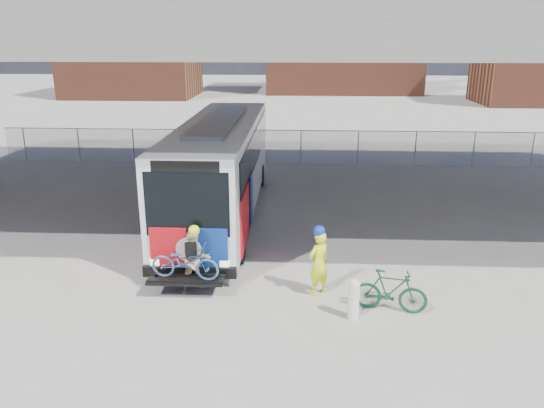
# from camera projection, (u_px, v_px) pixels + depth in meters

# --- Properties ---
(ground) EXTENTS (160.00, 160.00, 0.00)m
(ground) POSITION_uv_depth(u_px,v_px,m) (269.00, 250.00, 16.94)
(ground) COLOR #9E9991
(ground) RESTS_ON ground
(bus) EXTENTS (2.67, 12.98, 3.69)m
(bus) POSITION_uv_depth(u_px,v_px,m) (220.00, 161.00, 19.62)
(bus) COLOR silver
(bus) RESTS_ON ground
(overpass) EXTENTS (40.00, 16.00, 7.95)m
(overpass) POSITION_uv_depth(u_px,v_px,m) (275.00, 36.00, 18.77)
(overpass) COLOR #605E59
(overpass) RESTS_ON ground
(chainlink_fence) EXTENTS (30.00, 0.06, 30.00)m
(chainlink_fence) POSITION_uv_depth(u_px,v_px,m) (282.00, 138.00, 27.93)
(chainlink_fence) COLOR gray
(chainlink_fence) RESTS_ON ground
(brick_buildings) EXTENTS (54.00, 22.00, 12.00)m
(brick_buildings) POSITION_uv_depth(u_px,v_px,m) (304.00, 46.00, 61.14)
(brick_buildings) COLOR brown
(brick_buildings) RESTS_ON ground
(bollard) EXTENTS (0.27, 0.27, 1.05)m
(bollard) POSITION_uv_depth(u_px,v_px,m) (354.00, 297.00, 12.69)
(bollard) COLOR white
(bollard) RESTS_ON ground
(cyclist_hivis) EXTENTS (0.76, 0.73, 1.93)m
(cyclist_hivis) POSITION_uv_depth(u_px,v_px,m) (319.00, 262.00, 13.79)
(cyclist_hivis) COLOR #E8FF1A
(cyclist_hivis) RESTS_ON ground
(cyclist_tan) EXTENTS (1.04, 0.97, 1.88)m
(cyclist_tan) POSITION_uv_depth(u_px,v_px,m) (195.00, 261.00, 13.96)
(cyclist_tan) COLOR tan
(cyclist_tan) RESTS_ON ground
(bike_parked) EXTENTS (1.88, 0.87, 1.09)m
(bike_parked) POSITION_uv_depth(u_px,v_px,m) (390.00, 291.00, 13.05)
(bike_parked) COLOR #164527
(bike_parked) RESTS_ON ground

